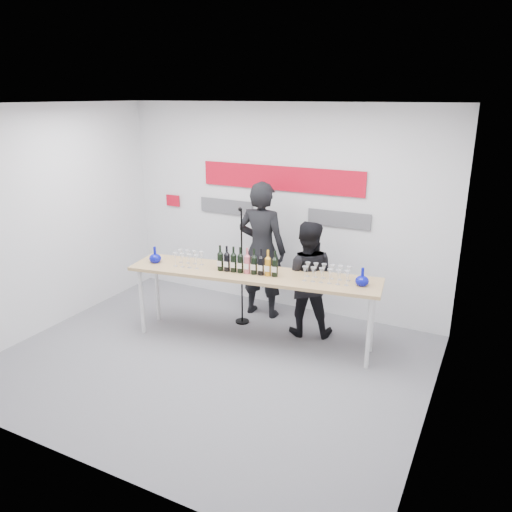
{
  "coord_description": "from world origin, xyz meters",
  "views": [
    {
      "loc": [
        2.91,
        -4.54,
        3.09
      ],
      "look_at": [
        0.21,
        0.8,
        1.15
      ],
      "focal_mm": 35.0,
      "sensor_mm": 36.0,
      "label": 1
    }
  ],
  "objects_px": {
    "tasting_table": "(252,278)",
    "presenter_right": "(306,279)",
    "presenter_left": "(262,250)",
    "mic_stand": "(242,289)"
  },
  "relations": [
    {
      "from": "tasting_table",
      "to": "presenter_left",
      "type": "height_order",
      "value": "presenter_left"
    },
    {
      "from": "presenter_left",
      "to": "presenter_right",
      "type": "relative_size",
      "value": 1.26
    },
    {
      "from": "mic_stand",
      "to": "presenter_right",
      "type": "bearing_deg",
      "value": -2.4
    },
    {
      "from": "presenter_left",
      "to": "presenter_right",
      "type": "height_order",
      "value": "presenter_left"
    },
    {
      "from": "tasting_table",
      "to": "presenter_right",
      "type": "bearing_deg",
      "value": 38.18
    },
    {
      "from": "presenter_left",
      "to": "mic_stand",
      "type": "height_order",
      "value": "presenter_left"
    },
    {
      "from": "tasting_table",
      "to": "presenter_right",
      "type": "relative_size",
      "value": 2.09
    },
    {
      "from": "tasting_table",
      "to": "presenter_left",
      "type": "xyz_separation_m",
      "value": [
        -0.28,
        0.84,
        0.1
      ]
    },
    {
      "from": "tasting_table",
      "to": "presenter_left",
      "type": "relative_size",
      "value": 1.66
    },
    {
      "from": "presenter_right",
      "to": "mic_stand",
      "type": "relative_size",
      "value": 0.93
    }
  ]
}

